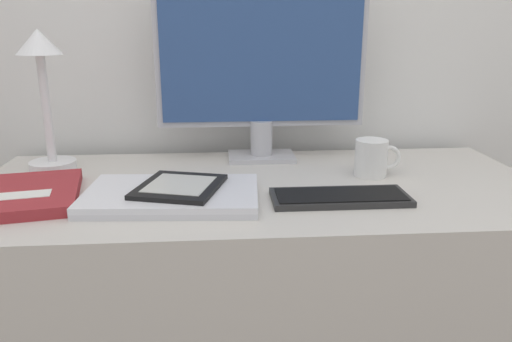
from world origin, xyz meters
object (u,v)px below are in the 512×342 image
monitor (262,59)px  desk_lamp (43,82)px  keyboard (340,197)px  laptop (172,195)px  notebook (31,194)px  coffee_mug (372,158)px  ereader (180,186)px

monitor → desk_lamp: 0.50m
keyboard → laptop: bearing=175.9°
monitor → desk_lamp: (-0.50, -0.06, -0.04)m
keyboard → notebook: (-0.60, 0.05, 0.00)m
coffee_mug → monitor: bearing=144.7°
desk_lamp → keyboard: bearing=-23.1°
desk_lamp → notebook: desk_lamp is taller
laptop → ereader: bearing=14.1°
monitor → ereader: monitor is taller
laptop → notebook: same height
monitor → ereader: (-0.19, -0.30, -0.22)m
laptop → ereader: 0.02m
desk_lamp → notebook: bearing=-83.8°
ereader → desk_lamp: 0.43m
monitor → keyboard: monitor is taller
keyboard → ereader: size_ratio=1.32×
notebook → coffee_mug: 0.72m
keyboard → coffee_mug: coffee_mug is taller
keyboard → desk_lamp: bearing=156.9°
desk_lamp → notebook: size_ratio=1.16×
laptop → monitor: bearing=56.2°
monitor → notebook: (-0.48, -0.27, -0.24)m
laptop → desk_lamp: bearing=140.9°
desk_lamp → ereader: bearing=-37.3°
keyboard → notebook: size_ratio=0.96×
monitor → desk_lamp: monitor is taller
monitor → laptop: monitor is taller
monitor → notebook: size_ratio=1.85×
notebook → laptop: bearing=-5.9°
notebook → coffee_mug: (0.71, 0.10, 0.03)m
keyboard → notebook: bearing=175.1°
monitor → notebook: 0.60m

